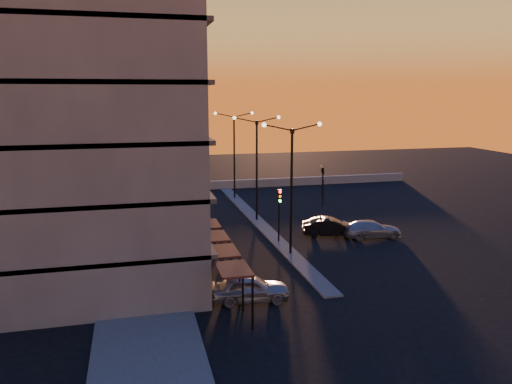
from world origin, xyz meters
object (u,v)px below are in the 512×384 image
(streetlamp_mid, at_px, (257,160))
(car_wagon, at_px, (372,229))
(traffic_light_main, at_px, (279,207))
(car_sedan, at_px, (330,227))
(car_hatchback, at_px, (250,288))

(streetlamp_mid, bearing_deg, car_wagon, -43.75)
(traffic_light_main, height_order, car_wagon, traffic_light_main)
(traffic_light_main, bearing_deg, streetlamp_mid, 90.00)
(car_sedan, bearing_deg, car_hatchback, 154.19)
(traffic_light_main, bearing_deg, car_hatchback, -115.17)
(car_wagon, bearing_deg, car_hatchback, 133.76)
(car_hatchback, bearing_deg, car_wagon, -45.77)
(streetlamp_mid, distance_m, car_wagon, 11.78)
(traffic_light_main, distance_m, car_sedan, 5.20)
(traffic_light_main, bearing_deg, car_wagon, -2.06)
(car_wagon, bearing_deg, streetlamp_mid, 51.85)
(streetlamp_mid, distance_m, traffic_light_main, 7.62)
(car_hatchback, bearing_deg, streetlamp_mid, -9.32)
(car_sedan, xyz_separation_m, car_wagon, (3.11, -1.25, -0.05))
(streetlamp_mid, height_order, traffic_light_main, streetlamp_mid)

